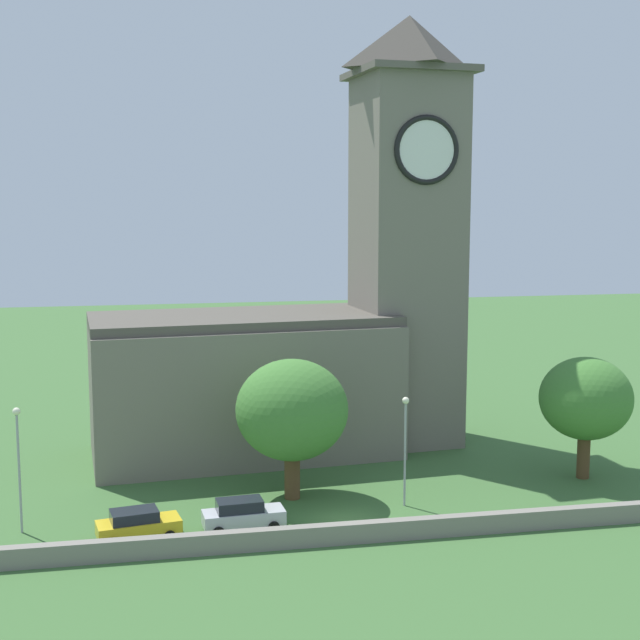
{
  "coord_description": "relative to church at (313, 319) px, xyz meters",
  "views": [
    {
      "loc": [
        -11.37,
        -49.6,
        19.11
      ],
      "look_at": [
        -0.39,
        6.46,
        11.33
      ],
      "focal_mm": 49.91,
      "sensor_mm": 36.0,
      "label": 1
    }
  ],
  "objects": [
    {
      "name": "streetlamp_west_end",
      "position": [
        -19.83,
        -14.36,
        -5.15
      ],
      "size": [
        0.44,
        0.44,
        7.39
      ],
      "color": "#9EA0A5",
      "rests_on": "ground"
    },
    {
      "name": "tree_by_tower",
      "position": [
        16.89,
        -11.15,
        -4.48
      ],
      "size": [
        6.3,
        6.3,
        8.45
      ],
      "color": "brown",
      "rests_on": "ground"
    },
    {
      "name": "church",
      "position": [
        0.0,
        0.0,
        0.0
      ],
      "size": [
        29.11,
        12.51,
        32.82
      ],
      "color": "slate",
      "rests_on": "ground"
    },
    {
      "name": "ground_plane",
      "position": [
        -1.0,
        -1.36,
        -10.04
      ],
      "size": [
        200.0,
        200.0,
        0.0
      ],
      "primitive_type": "plane",
      "color": "#3D6633"
    },
    {
      "name": "streetlamp_west_mid",
      "position": [
        3.17,
        -14.22,
        -5.38
      ],
      "size": [
        0.44,
        0.44,
        6.98
      ],
      "color": "#9EA0A5",
      "rests_on": "ground"
    },
    {
      "name": "car_silver",
      "position": [
        -7.25,
        -16.42,
        -9.11
      ],
      "size": [
        4.83,
        2.31,
        1.85
      ],
      "color": "silver",
      "rests_on": "ground"
    },
    {
      "name": "tree_churchyard",
      "position": [
        -3.52,
        -11.47,
        -4.25
      ],
      "size": [
        7.18,
        7.18,
        9.07
      ],
      "color": "brown",
      "rests_on": "ground"
    },
    {
      "name": "quay_barrier",
      "position": [
        -1.0,
        -19.5,
        -9.47
      ],
      "size": [
        43.79,
        0.7,
        1.15
      ],
      "primitive_type": "cube",
      "color": "gray",
      "rests_on": "ground"
    },
    {
      "name": "car_yellow",
      "position": [
        -13.24,
        -16.7,
        -9.16
      ],
      "size": [
        4.9,
        2.82,
        1.74
      ],
      "color": "gold",
      "rests_on": "ground"
    }
  ]
}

